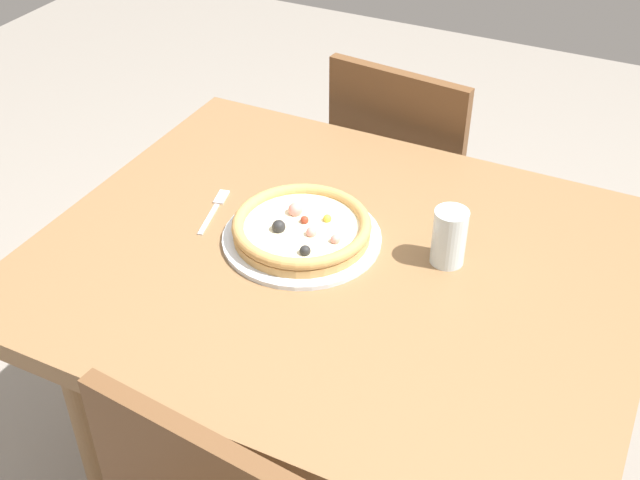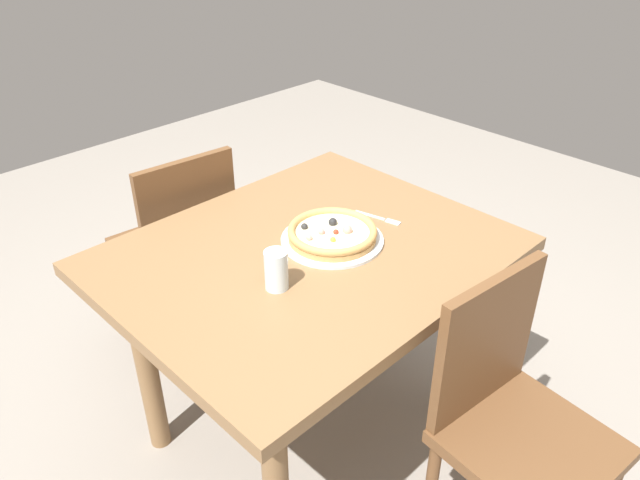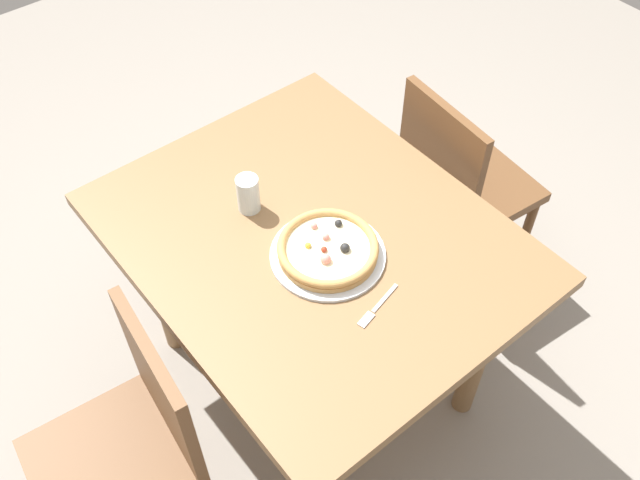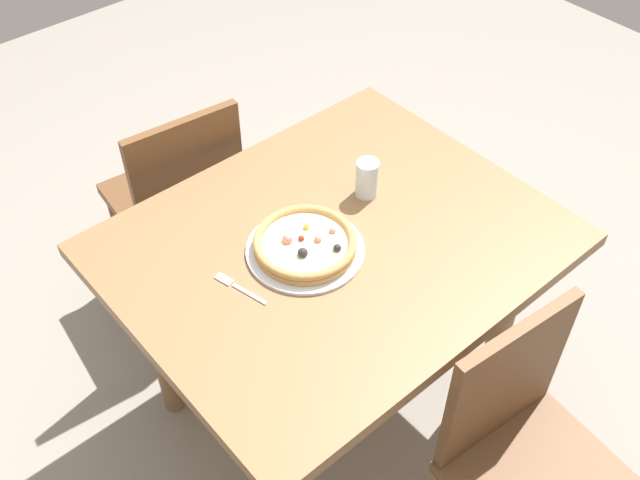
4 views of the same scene
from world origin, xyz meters
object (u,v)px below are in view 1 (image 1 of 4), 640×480
object	(u,v)px
plate	(302,238)
fork	(215,208)
dining_table	(338,299)
chair_far	(411,187)
drinking_glass	(449,237)
pizza	(302,228)

from	to	relation	value
plate	fork	world-z (taller)	plate
dining_table	chair_far	distance (m)	0.72
plate	drinking_glass	size ratio (longest dim) A/B	2.75
fork	dining_table	bearing A→B (deg)	-109.97
dining_table	plate	bearing A→B (deg)	168.80
drinking_glass	fork	bearing A→B (deg)	-174.80
dining_table	plate	world-z (taller)	plate
plate	fork	size ratio (longest dim) A/B	1.95
chair_far	drinking_glass	bearing A→B (deg)	-58.69
chair_far	drinking_glass	size ratio (longest dim) A/B	7.70
chair_far	drinking_glass	distance (m)	0.75
chair_far	drinking_glass	world-z (taller)	chair_far
dining_table	drinking_glass	bearing A→B (deg)	22.45
chair_far	plate	world-z (taller)	chair_far
plate	pizza	bearing A→B (deg)	-86.72
chair_far	pizza	world-z (taller)	chair_far
fork	chair_far	bearing A→B (deg)	-31.22
chair_far	drinking_glass	xyz separation A→B (m)	(0.29, -0.61, 0.33)
pizza	fork	bearing A→B (deg)	175.48
pizza	fork	size ratio (longest dim) A/B	1.69
dining_table	plate	size ratio (longest dim) A/B	3.66
dining_table	pizza	distance (m)	0.17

